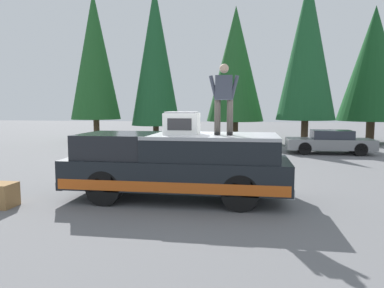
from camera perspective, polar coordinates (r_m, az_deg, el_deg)
ground_plane at (r=9.47m, az=1.90°, el=-8.31°), size 90.00×90.00×0.00m
pickup_truck at (r=9.09m, az=-2.31°, el=-3.29°), size 2.01×5.54×1.65m
compressor_unit at (r=8.91m, az=-1.62°, el=3.34°), size 0.65×0.84×0.56m
person_on_truck_bed at (r=8.69m, az=5.06°, el=7.37°), size 0.29×0.72×1.69m
parked_car_grey at (r=19.04m, az=20.98°, el=0.31°), size 1.64×4.10×1.16m
wooden_crate at (r=9.53m, az=-27.87°, el=-7.19°), size 0.56×0.56×0.56m
conifer_far_left at (r=25.92m, az=26.82°, el=11.25°), size 4.23×4.23×8.59m
conifer_left at (r=23.16m, az=17.79°, el=14.27°), size 3.49×3.49×10.06m
conifer_center_left at (r=25.10m, az=6.91°, el=12.43°), size 3.87×3.87×9.02m
conifer_center_right at (r=24.38m, az=-5.85°, el=13.75°), size 3.21×3.21×10.20m
conifer_right at (r=25.09m, az=-15.18°, el=13.33°), size 3.23×3.23×9.79m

